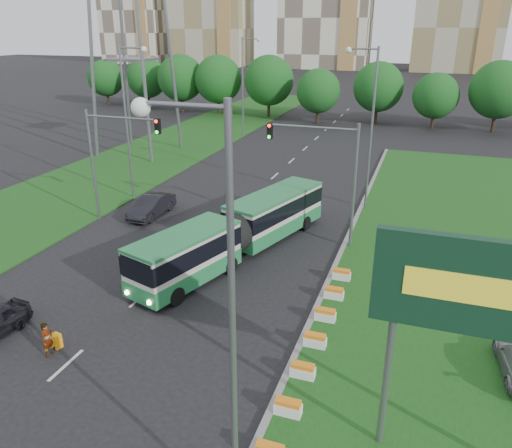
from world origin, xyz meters
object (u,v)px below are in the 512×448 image
at_px(billboard, 479,299).
at_px(traffic_mast_median, 329,165).
at_px(articulated_bus, 235,231).
at_px(shopping_trolley, 57,341).
at_px(traffic_mast_left, 110,150).
at_px(car_left_far, 152,206).
at_px(pedestrian, 47,339).

bearing_deg(billboard, traffic_mast_median, 115.03).
relative_size(articulated_bus, shopping_trolley, 23.50).
height_order(traffic_mast_median, traffic_mast_left, same).
bearing_deg(articulated_bus, traffic_mast_left, -175.92).
distance_m(billboard, shopping_trolley, 17.46).
bearing_deg(car_left_far, traffic_mast_median, -2.64).
height_order(traffic_mast_left, articulated_bus, traffic_mast_left).
bearing_deg(car_left_far, shopping_trolley, -73.51).
bearing_deg(traffic_mast_median, car_left_far, 176.39).
xyz_separation_m(pedestrian, shopping_trolley, (-0.07, 0.57, -0.47)).
distance_m(billboard, car_left_far, 27.35).
distance_m(traffic_mast_median, traffic_mast_left, 15.19).
distance_m(car_left_far, pedestrian, 17.10).
relative_size(billboard, pedestrian, 4.96).
xyz_separation_m(billboard, car_left_far, (-20.85, 16.85, -5.39)).
bearing_deg(traffic_mast_median, pedestrian, -119.60).
bearing_deg(shopping_trolley, traffic_mast_left, 125.95).
xyz_separation_m(articulated_bus, pedestrian, (-3.93, -12.20, -0.81)).
bearing_deg(articulated_bus, car_left_far, 170.58).
xyz_separation_m(billboard, traffic_mast_left, (-22.63, 15.00, -0.81)).
height_order(articulated_bus, pedestrian, articulated_bus).
height_order(billboard, shopping_trolley, billboard).
xyz_separation_m(billboard, pedestrian, (-16.36, 0.35, -5.36)).
relative_size(traffic_mast_median, articulated_bus, 0.50).
height_order(traffic_mast_median, pedestrian, traffic_mast_median).
xyz_separation_m(billboard, shopping_trolley, (-16.43, 0.92, -5.83)).
bearing_deg(shopping_trolley, articulated_bus, 83.23).
height_order(pedestrian, shopping_trolley, pedestrian).
xyz_separation_m(traffic_mast_left, shopping_trolley, (6.20, -14.09, -5.01)).
distance_m(traffic_mast_median, shopping_trolley, 18.25).
relative_size(traffic_mast_left, car_left_far, 1.71).
xyz_separation_m(car_left_far, shopping_trolley, (4.42, -15.93, -0.43)).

